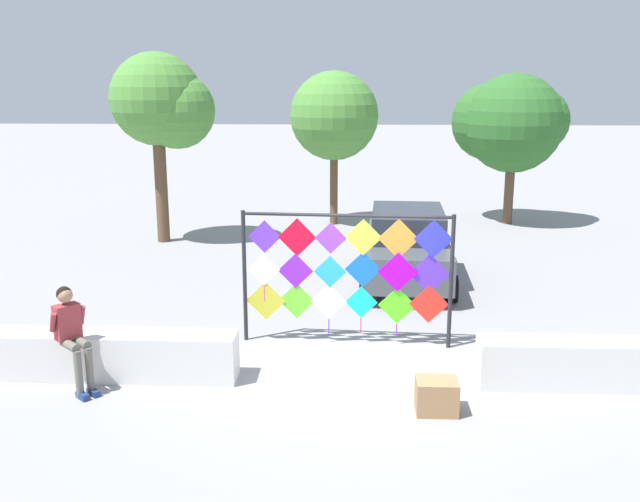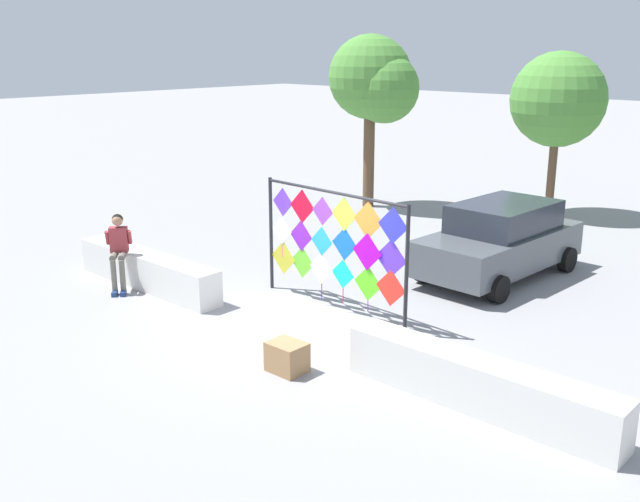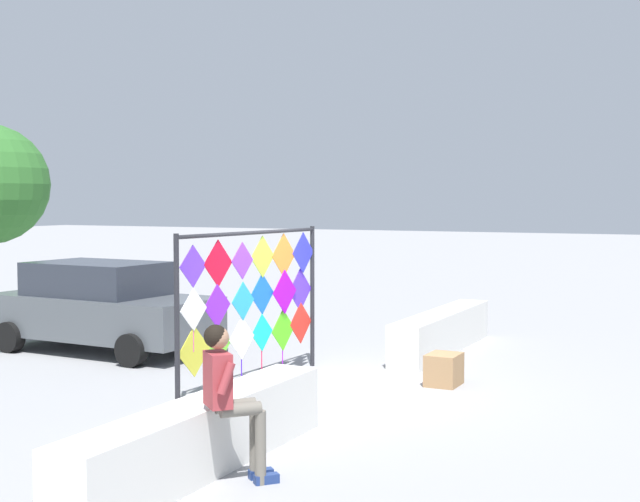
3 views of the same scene
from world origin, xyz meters
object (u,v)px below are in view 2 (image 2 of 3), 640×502
object	(u,v)px
parked_car	(500,240)
tree_far_right	(375,82)
tree_broadleaf	(558,98)
cardboard_box_large	(287,357)
kite_display_rack	(334,239)
seated_vendor	(118,246)

from	to	relation	value
parked_car	tree_far_right	distance (m)	7.91
parked_car	tree_broadleaf	distance (m)	7.10
cardboard_box_large	tree_far_right	bearing A→B (deg)	121.80
kite_display_rack	tree_far_right	world-z (taller)	tree_far_right
seated_vendor	cardboard_box_large	xyz separation A→B (m)	(5.22, -0.45, -0.69)
seated_vendor	parked_car	distance (m)	8.00
cardboard_box_large	tree_broadleaf	xyz separation A→B (m)	(-1.78, 12.82, 3.15)
seated_vendor	tree_far_right	distance (m)	10.16
seated_vendor	parked_car	size ratio (longest dim) A/B	0.37
cardboard_box_large	tree_broadleaf	bearing A→B (deg)	97.91
tree_far_right	seated_vendor	bearing A→B (deg)	-83.71
kite_display_rack	seated_vendor	size ratio (longest dim) A/B	2.28
parked_car	tree_far_right	bearing A→B (deg)	149.83
tree_far_right	parked_car	bearing A→B (deg)	-30.17
tree_far_right	tree_broadleaf	distance (m)	5.26
cardboard_box_large	tree_far_right	size ratio (longest dim) A/B	0.11
parked_car	tree_far_right	size ratio (longest dim) A/B	0.82
parked_car	cardboard_box_large	distance (m)	6.48
cardboard_box_large	seated_vendor	bearing A→B (deg)	175.09
seated_vendor	tree_broadleaf	size ratio (longest dim) A/B	0.33
kite_display_rack	tree_broadleaf	size ratio (longest dim) A/B	0.76
cardboard_box_large	tree_far_right	world-z (taller)	tree_far_right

